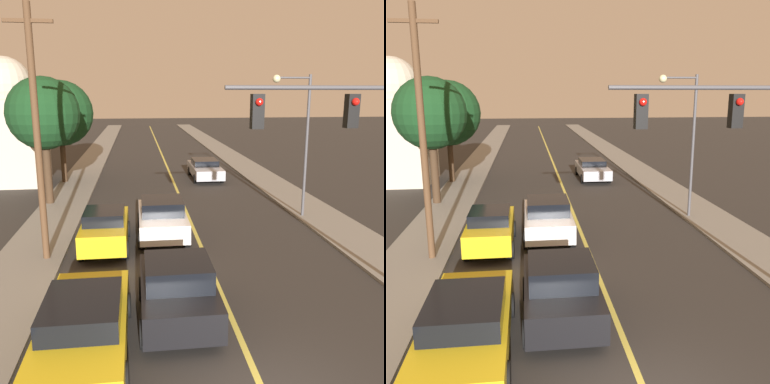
{
  "view_description": "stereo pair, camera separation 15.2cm",
  "coord_description": "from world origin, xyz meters",
  "views": [
    {
      "loc": [
        -2.43,
        -6.73,
        6.0
      ],
      "look_at": [
        0.0,
        12.13,
        1.6
      ],
      "focal_mm": 40.0,
      "sensor_mm": 36.0,
      "label": 1
    },
    {
      "loc": [
        -2.28,
        -6.75,
        6.0
      ],
      "look_at": [
        0.0,
        12.13,
        1.6
      ],
      "focal_mm": 40.0,
      "sensor_mm": 36.0,
      "label": 2
    }
  ],
  "objects": [
    {
      "name": "tree_left_near",
      "position": [
        -7.27,
        16.85,
        4.95
      ],
      "size": [
        3.82,
        3.82,
        6.77
      ],
      "color": "#3D2B1C",
      "rests_on": "ground"
    },
    {
      "name": "sidewalk_left",
      "position": [
        -6.48,
        36.0,
        0.06
      ],
      "size": [
        2.5,
        80.0,
        0.12
      ],
      "color": "gray",
      "rests_on": "ground"
    },
    {
      "name": "road_surface",
      "position": [
        0.0,
        36.0,
        0.01
      ],
      "size": [
        10.46,
        80.0,
        0.01
      ],
      "color": "#2D2B28",
      "rests_on": "ground"
    },
    {
      "name": "domed_building_left",
      "position": [
        -10.94,
        23.28,
        3.9
      ],
      "size": [
        4.42,
        4.42,
        8.36
      ],
      "color": "#BCB29E",
      "rests_on": "ground"
    },
    {
      "name": "traffic_signal_mast",
      "position": [
        3.73,
        4.29,
        4.66
      ],
      "size": [
        5.88,
        0.42,
        6.28
      ],
      "color": "#47474C",
      "rests_on": "ground"
    },
    {
      "name": "car_outer_lane_front",
      "position": [
        -3.77,
        2.51,
        0.77
      ],
      "size": [
        2.08,
        4.99,
        1.48
      ],
      "color": "gold",
      "rests_on": "ground"
    },
    {
      "name": "utility_pole_left",
      "position": [
        -5.83,
        8.56,
        4.67
      ],
      "size": [
        1.6,
        0.24,
        8.78
      ],
      "color": "#513823",
      "rests_on": "ground"
    },
    {
      "name": "car_near_lane_second",
      "position": [
        -1.46,
        10.71,
        0.86
      ],
      "size": [
        2.06,
        4.39,
        1.69
      ],
      "color": "white",
      "rests_on": "ground"
    },
    {
      "name": "car_near_lane_front",
      "position": [
        -1.46,
        3.78,
        0.88
      ],
      "size": [
        2.07,
        3.96,
        1.75
      ],
      "color": "black",
      "rests_on": "ground"
    },
    {
      "name": "streetlamp_right",
      "position": [
        5.14,
        12.75,
        4.47
      ],
      "size": [
        1.86,
        0.36,
        6.73
      ],
      "color": "#47474C",
      "rests_on": "ground"
    },
    {
      "name": "sidewalk_right",
      "position": [
        6.48,
        36.0,
        0.06
      ],
      "size": [
        2.5,
        80.0,
        0.12
      ],
      "color": "gray",
      "rests_on": "ground"
    },
    {
      "name": "car_far_oncoming",
      "position": [
        2.35,
        23.13,
        0.74
      ],
      "size": [
        2.06,
        5.15,
        1.39
      ],
      "rotation": [
        0.0,
        0.0,
        3.14
      ],
      "color": "#A5A8B2",
      "rests_on": "ground"
    },
    {
      "name": "car_outer_lane_second",
      "position": [
        -3.77,
        9.63,
        0.83
      ],
      "size": [
        1.86,
        4.08,
        1.6
      ],
      "color": "gold",
      "rests_on": "ground"
    },
    {
      "name": "tree_left_far",
      "position": [
        -7.4,
        22.74,
        4.71
      ],
      "size": [
        4.3,
        4.3,
        6.75
      ],
      "color": "#3D2B1C",
      "rests_on": "ground"
    }
  ]
}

